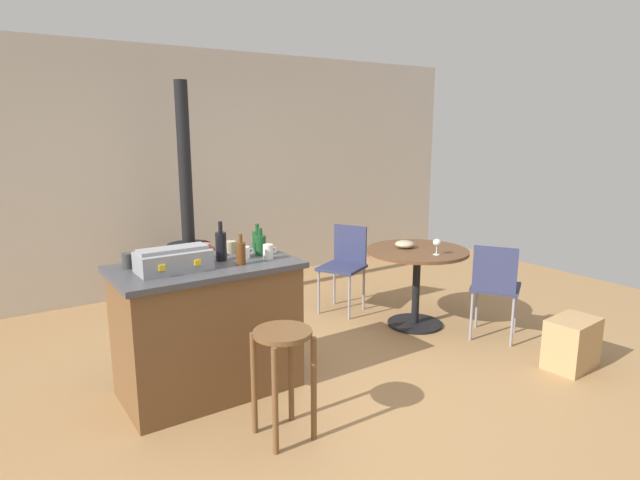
# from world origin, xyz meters

# --- Properties ---
(ground_plane) EXTENTS (8.80, 8.80, 0.00)m
(ground_plane) POSITION_xyz_m (0.00, 0.00, 0.00)
(ground_plane) COLOR #A37A4C
(back_wall) EXTENTS (8.00, 0.10, 2.70)m
(back_wall) POSITION_xyz_m (0.00, 2.85, 1.35)
(back_wall) COLOR beige
(back_wall) RESTS_ON ground_plane
(kitchen_island) EXTENTS (1.24, 0.71, 0.93)m
(kitchen_island) POSITION_xyz_m (-0.67, 0.31, 0.47)
(kitchen_island) COLOR brown
(kitchen_island) RESTS_ON ground_plane
(wooden_stool) EXTENTS (0.35, 0.35, 0.68)m
(wooden_stool) POSITION_xyz_m (-0.53, -0.49, 0.50)
(wooden_stool) COLOR brown
(wooden_stool) RESTS_ON ground_plane
(dining_table) EXTENTS (0.94, 0.94, 0.74)m
(dining_table) POSITION_xyz_m (1.44, 0.42, 0.56)
(dining_table) COLOR black
(dining_table) RESTS_ON ground_plane
(folding_chair_near) EXTENTS (0.54, 0.54, 0.86)m
(folding_chair_near) POSITION_xyz_m (1.15, 1.15, 0.51)
(folding_chair_near) COLOR navy
(folding_chair_near) RESTS_ON ground_plane
(folding_chair_far) EXTENTS (0.55, 0.55, 0.86)m
(folding_chair_far) POSITION_xyz_m (1.76, -0.22, 0.51)
(folding_chair_far) COLOR navy
(folding_chair_far) RESTS_ON ground_plane
(wood_stove) EXTENTS (0.44, 0.45, 2.30)m
(wood_stove) POSITION_xyz_m (-0.11, 2.17, 0.54)
(wood_stove) COLOR black
(wood_stove) RESTS_ON ground_plane
(toolbox) EXTENTS (0.46, 0.26, 0.16)m
(toolbox) POSITION_xyz_m (-0.91, 0.26, 1.00)
(toolbox) COLOR gray
(toolbox) RESTS_ON kitchen_island
(bottle_0) EXTENTS (0.06, 0.06, 0.21)m
(bottle_0) POSITION_xyz_m (-0.47, 0.16, 1.01)
(bottle_0) COLOR #603314
(bottle_0) RESTS_ON kitchen_island
(bottle_1) EXTENTS (0.08, 0.08, 0.20)m
(bottle_1) POSITION_xyz_m (-0.18, 0.48, 1.01)
(bottle_1) COLOR #194C23
(bottle_1) RESTS_ON kitchen_island
(bottle_2) EXTENTS (0.08, 0.08, 0.28)m
(bottle_2) POSITION_xyz_m (-0.54, 0.34, 1.04)
(bottle_2) COLOR black
(bottle_2) RESTS_ON kitchen_island
(bottle_3) EXTENTS (0.08, 0.08, 0.20)m
(bottle_3) POSITION_xyz_m (-0.23, 0.33, 1.01)
(bottle_3) COLOR #194C23
(bottle_3) RESTS_ON kitchen_island
(cup_0) EXTENTS (0.12, 0.09, 0.09)m
(cup_0) POSITION_xyz_m (-0.39, 0.50, 0.97)
(cup_0) COLOR tan
(cup_0) RESTS_ON kitchen_island
(cup_1) EXTENTS (0.11, 0.07, 0.11)m
(cup_1) POSITION_xyz_m (-0.25, 0.19, 0.98)
(cup_1) COLOR white
(cup_1) RESTS_ON kitchen_island
(cup_2) EXTENTS (0.12, 0.08, 0.11)m
(cup_2) POSITION_xyz_m (-0.60, 0.47, 0.98)
(cup_2) COLOR #DB6651
(cup_2) RESTS_ON kitchen_island
(cup_3) EXTENTS (0.12, 0.09, 0.10)m
(cup_3) POSITION_xyz_m (-1.13, 0.49, 0.98)
(cup_3) COLOR #383838
(cup_3) RESTS_ON kitchen_island
(cup_4) EXTENTS (0.12, 0.08, 0.08)m
(cup_4) POSITION_xyz_m (-0.38, 0.31, 0.97)
(cup_4) COLOR white
(cup_4) RESTS_ON kitchen_island
(wine_glass) EXTENTS (0.07, 0.07, 0.14)m
(wine_glass) POSITION_xyz_m (1.43, 0.18, 0.84)
(wine_glass) COLOR silver
(wine_glass) RESTS_ON dining_table
(serving_bowl) EXTENTS (0.18, 0.18, 0.07)m
(serving_bowl) POSITION_xyz_m (1.38, 0.54, 0.77)
(serving_bowl) COLOR tan
(serving_bowl) RESTS_ON dining_table
(cardboard_box) EXTENTS (0.44, 0.32, 0.39)m
(cardboard_box) POSITION_xyz_m (1.81, -0.92, 0.20)
(cardboard_box) COLOR tan
(cardboard_box) RESTS_ON ground_plane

